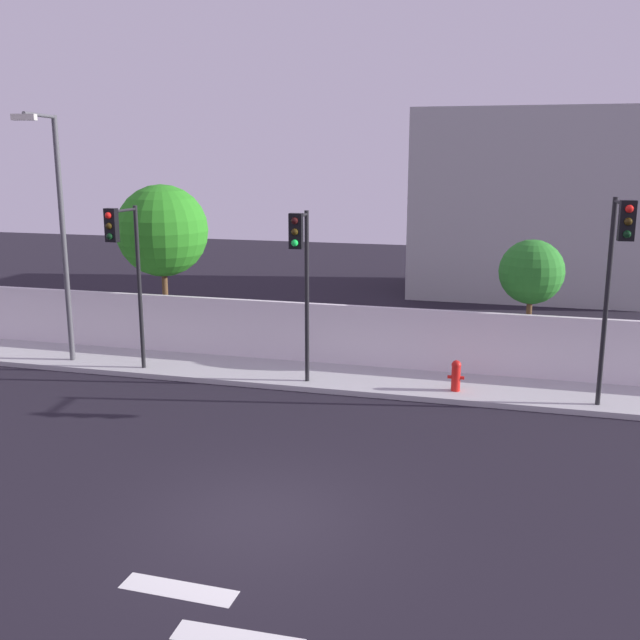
{
  "coord_description": "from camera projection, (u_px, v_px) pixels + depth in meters",
  "views": [
    {
      "loc": [
        4.15,
        -11.35,
        6.38
      ],
      "look_at": [
        -0.63,
        6.5,
        2.16
      ],
      "focal_mm": 41.43,
      "sensor_mm": 36.0,
      "label": 1
    }
  ],
  "objects": [
    {
      "name": "traffic_light_center",
      "position": [
        301.0,
        261.0,
        19.29
      ],
      "size": [
        0.34,
        1.23,
        4.72
      ],
      "color": "black",
      "rests_on": "sidewalk"
    },
    {
      "name": "fire_hydrant",
      "position": [
        456.0,
        374.0,
        19.6
      ],
      "size": [
        0.44,
        0.26,
        0.84
      ],
      "color": "red",
      "rests_on": "sidewalk"
    },
    {
      "name": "perimeter_wall",
      "position": [
        367.0,
        336.0,
        21.86
      ],
      "size": [
        36.0,
        0.18,
        1.8
      ],
      "primitive_type": "cube",
      "color": "silver",
      "rests_on": "sidewalk"
    },
    {
      "name": "traffic_light_left",
      "position": [
        617.0,
        260.0,
        17.15
      ],
      "size": [
        0.37,
        1.53,
        5.19
      ],
      "color": "black",
      "rests_on": "sidewalk"
    },
    {
      "name": "roadside_tree_leftmost",
      "position": [
        162.0,
        231.0,
        24.0
      ],
      "size": [
        2.98,
        2.98,
        5.37
      ],
      "color": "brown",
      "rests_on": "ground"
    },
    {
      "name": "low_building_distant",
      "position": [
        527.0,
        203.0,
        33.22
      ],
      "size": [
        10.0,
        6.0,
        8.21
      ],
      "primitive_type": "cube",
      "color": "#ABABAB",
      "rests_on": "ground"
    },
    {
      "name": "roadside_tree_midleft",
      "position": [
        532.0,
        272.0,
        21.26
      ],
      "size": [
        1.87,
        1.87,
        3.94
      ],
      "color": "brown",
      "rests_on": "ground"
    },
    {
      "name": "street_lamp_curbside",
      "position": [
        58.0,
        220.0,
        21.37
      ],
      "size": [
        0.95,
        2.39,
        7.25
      ],
      "color": "#4C4C51",
      "rests_on": "sidewalk"
    },
    {
      "name": "ground_plane",
      "position": [
        260.0,
        518.0,
        13.15
      ],
      "size": [
        80.0,
        80.0,
        0.0
      ],
      "primitive_type": "plane",
      "color": "black"
    },
    {
      "name": "sidewalk",
      "position": [
        357.0,
        380.0,
        20.86
      ],
      "size": [
        36.0,
        2.4,
        0.15
      ],
      "primitive_type": "cube",
      "color": "#B0B0B0",
      "rests_on": "ground"
    },
    {
      "name": "traffic_light_right",
      "position": [
        125.0,
        254.0,
        20.47
      ],
      "size": [
        0.35,
        1.42,
        4.75
      ],
      "color": "black",
      "rests_on": "sidewalk"
    }
  ]
}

